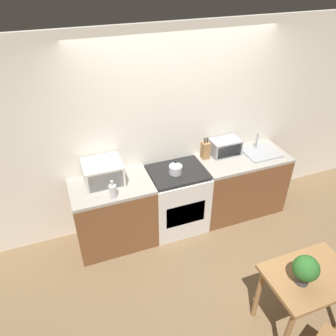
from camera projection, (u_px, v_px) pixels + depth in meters
name	position (u px, v px, depth m)	size (l,w,h in m)	color
ground_plane	(203.00, 253.00, 4.18)	(16.00, 16.00, 0.00)	brown
wall_back	(176.00, 130.00, 4.20)	(10.00, 0.06, 2.60)	silver
counter_left_run	(114.00, 214.00, 4.13)	(0.97, 0.62, 0.90)	brown
counter_right_run	(240.00, 184.00, 4.66)	(1.21, 0.62, 0.90)	brown
stove_range	(177.00, 199.00, 4.38)	(0.73, 0.62, 0.90)	silver
kettle	(176.00, 168.00, 4.05)	(0.17, 0.17, 0.18)	#B7B7BC
microwave	(103.00, 173.00, 3.85)	(0.45, 0.39, 0.28)	silver
bottle	(113.00, 191.00, 3.65)	(0.08, 0.08, 0.22)	silver
knife_block	(205.00, 150.00, 4.32)	(0.10, 0.10, 0.30)	#9E7042
toaster_oven	(225.00, 147.00, 4.41)	(0.40, 0.25, 0.22)	#999BA0
sink_basin	(261.00, 152.00, 4.48)	(0.46, 0.38, 0.24)	#999BA0
dining_table	(308.00, 284.00, 3.05)	(0.81, 0.57, 0.76)	#9E7042
potted_plant	(306.00, 269.00, 2.82)	(0.23, 0.23, 0.30)	#424247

